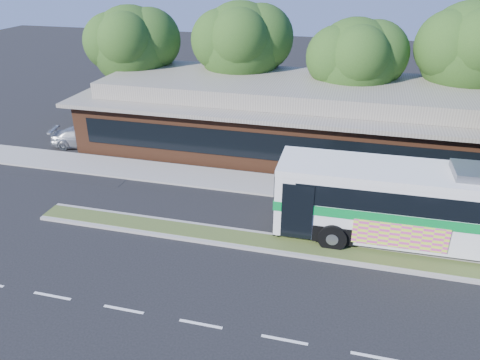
# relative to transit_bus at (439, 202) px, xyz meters

# --- Properties ---
(ground) EXTENTS (120.00, 120.00, 0.00)m
(ground) POSITION_rel_transit_bus_xyz_m (-5.37, -2.40, -2.16)
(ground) COLOR black
(ground) RESTS_ON ground
(median_strip) EXTENTS (26.00, 1.10, 0.15)m
(median_strip) POSITION_rel_transit_bus_xyz_m (-5.37, -1.80, -2.09)
(median_strip) COLOR #3F5222
(median_strip) RESTS_ON ground
(sidewalk) EXTENTS (44.00, 2.60, 0.12)m
(sidewalk) POSITION_rel_transit_bus_xyz_m (-5.37, 4.00, -2.10)
(sidewalk) COLOR gray
(sidewalk) RESTS_ON ground
(parking_lot) EXTENTS (14.00, 12.00, 0.01)m
(parking_lot) POSITION_rel_transit_bus_xyz_m (-23.37, 7.60, -2.16)
(parking_lot) COLOR black
(parking_lot) RESTS_ON ground
(plaza_building) EXTENTS (33.20, 11.20, 4.45)m
(plaza_building) POSITION_rel_transit_bus_xyz_m (-5.37, 10.59, -0.03)
(plaza_building) COLOR #532C1A
(plaza_building) RESTS_ON ground
(tree_bg_a) EXTENTS (6.47, 5.80, 8.63)m
(tree_bg_a) POSITION_rel_transit_bus_xyz_m (-19.95, 12.74, 3.71)
(tree_bg_a) COLOR black
(tree_bg_a) RESTS_ON ground
(tree_bg_b) EXTENTS (6.69, 6.00, 9.00)m
(tree_bg_b) POSITION_rel_transit_bus_xyz_m (-11.94, 13.75, 3.98)
(tree_bg_b) COLOR black
(tree_bg_b) RESTS_ON ground
(tree_bg_c) EXTENTS (6.24, 5.60, 8.26)m
(tree_bg_c) POSITION_rel_transit_bus_xyz_m (-3.97, 12.74, 3.43)
(tree_bg_c) COLOR black
(tree_bg_c) RESTS_ON ground
(tree_bg_d) EXTENTS (6.91, 6.20, 9.37)m
(tree_bg_d) POSITION_rel_transit_bus_xyz_m (3.08, 13.75, 4.26)
(tree_bg_d) COLOR black
(tree_bg_d) RESTS_ON ground
(transit_bus) EXTENTS (13.91, 3.45, 3.89)m
(transit_bus) POSITION_rel_transit_bus_xyz_m (0.00, 0.00, 0.00)
(transit_bus) COLOR silver
(transit_bus) RESTS_ON ground
(sedan) EXTENTS (4.79, 2.81, 1.30)m
(sedan) POSITION_rel_transit_bus_xyz_m (-21.43, 6.77, -1.51)
(sedan) COLOR #A9ADB0
(sedan) RESTS_ON ground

